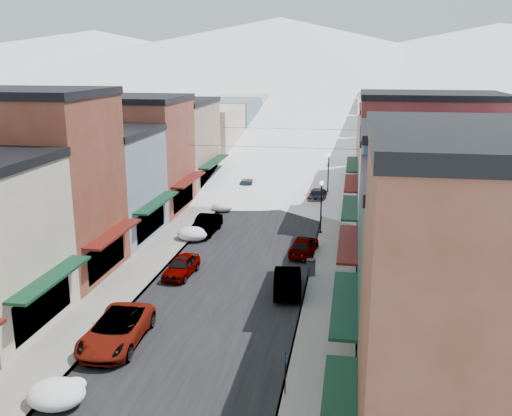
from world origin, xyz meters
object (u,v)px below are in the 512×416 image
at_px(car_green_sedan, 288,280).
at_px(trash_can, 311,267).
at_px(car_white_suv, 116,330).
at_px(streetlamp_near, 321,200).
at_px(car_silver_sedan, 181,266).
at_px(car_dark_hatch, 206,225).

xyz_separation_m(car_green_sedan, trash_can, (1.26, 2.86, -0.09)).
xyz_separation_m(car_white_suv, car_green_sedan, (7.89, 8.24, -0.01)).
xyz_separation_m(car_white_suv, streetlamp_near, (9.17, 20.97, 2.14)).
relative_size(car_silver_sedan, car_dark_hatch, 0.86).
bearing_deg(streetlamp_near, trash_can, -90.13).
height_order(car_green_sedan, trash_can, car_green_sedan).
relative_size(car_silver_sedan, streetlamp_near, 0.90).
distance_m(car_dark_hatch, car_green_sedan, 14.01).
distance_m(car_dark_hatch, streetlamp_near, 9.87).
xyz_separation_m(trash_can, streetlamp_near, (0.02, 9.87, 2.24)).
height_order(car_dark_hatch, car_green_sedan, car_green_sedan).
height_order(car_white_suv, car_green_sedan, car_white_suv).
distance_m(car_white_suv, trash_can, 14.38).
height_order(car_silver_sedan, streetlamp_near, streetlamp_near).
xyz_separation_m(car_white_suv, car_silver_sedan, (0.45, 9.84, -0.12)).
bearing_deg(trash_can, streetlamp_near, 89.87).
xyz_separation_m(car_dark_hatch, trash_can, (9.50, -8.47, -0.06)).
bearing_deg(car_white_suv, car_silver_sedan, 85.09).
relative_size(car_green_sedan, trash_can, 4.41).
bearing_deg(car_white_suv, car_green_sedan, 43.95).
relative_size(trash_can, streetlamp_near, 0.25).
height_order(trash_can, streetlamp_near, streetlamp_near).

